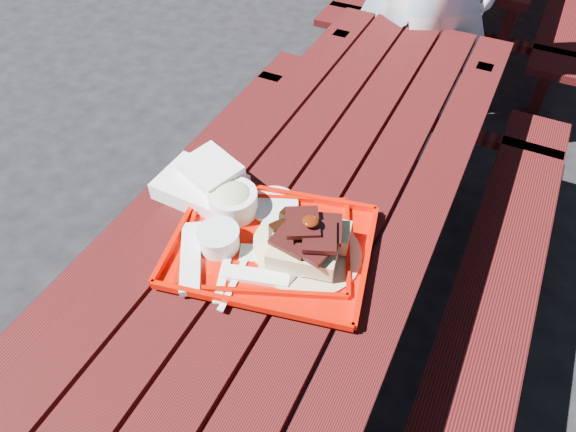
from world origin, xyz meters
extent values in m
plane|color=black|center=(0.00, 0.00, 0.00)|extent=(60.00, 60.00, 0.00)
cube|color=#480F0D|center=(-0.30, 0.00, 0.73)|extent=(0.14, 2.40, 0.04)
cube|color=#480F0D|center=(-0.15, 0.00, 0.73)|extent=(0.14, 2.40, 0.04)
cube|color=#480F0D|center=(0.00, 0.00, 0.73)|extent=(0.14, 2.40, 0.04)
cube|color=#480F0D|center=(0.15, 0.00, 0.73)|extent=(0.14, 2.40, 0.04)
cube|color=#480F0D|center=(0.30, 0.00, 0.73)|extent=(0.14, 2.40, 0.04)
cube|color=#480F0D|center=(-0.58, 0.00, 0.43)|extent=(0.25, 2.40, 0.04)
cube|color=#480F0D|center=(-0.58, 0.84, 0.21)|extent=(0.06, 0.06, 0.42)
cube|color=#480F0D|center=(0.58, 0.00, 0.43)|extent=(0.25, 2.40, 0.04)
cube|color=#480F0D|center=(0.58, 0.84, 0.21)|extent=(0.06, 0.06, 0.42)
cube|color=#480F0D|center=(-0.30, 0.96, 0.38)|extent=(0.06, 0.06, 0.75)
cube|color=#480F0D|center=(0.30, 0.96, 0.38)|extent=(0.06, 0.06, 0.75)
cube|color=#480F0D|center=(0.00, 0.96, 0.43)|extent=(1.40, 0.06, 0.04)
cube|color=#480F0D|center=(-0.58, 1.96, 0.21)|extent=(0.06, 0.06, 0.42)
cube|color=#480F0D|center=(0.58, 1.96, 0.21)|extent=(0.06, 0.06, 0.42)
cube|color=#480F0D|center=(-0.30, 1.84, 0.38)|extent=(0.06, 0.06, 0.75)
cube|color=#480F0D|center=(0.30, 1.84, 0.38)|extent=(0.06, 0.06, 0.75)
cube|color=#480F0D|center=(0.00, 1.84, 0.43)|extent=(1.40, 0.06, 0.04)
cube|color=red|center=(-0.01, -0.22, 0.76)|extent=(0.57, 0.48, 0.01)
cube|color=red|center=(-0.05, -0.03, 0.77)|extent=(0.49, 0.12, 0.02)
cube|color=red|center=(0.03, -0.41, 0.77)|extent=(0.49, 0.12, 0.02)
cube|color=red|center=(0.23, -0.17, 0.77)|extent=(0.09, 0.38, 0.02)
cube|color=red|center=(-0.26, -0.27, 0.77)|extent=(0.09, 0.38, 0.02)
cylinder|color=#C9B890|center=(0.09, -0.20, 0.77)|extent=(0.27, 0.27, 0.01)
cube|color=beige|center=(0.09, -0.24, 0.80)|extent=(0.18, 0.11, 0.05)
cube|color=beige|center=(0.09, -0.15, 0.80)|extent=(0.18, 0.11, 0.05)
ellipsoid|color=#491405|center=(0.09, -0.20, 0.90)|extent=(0.04, 0.04, 0.02)
cylinder|color=white|center=(-0.17, -0.15, 0.80)|extent=(0.14, 0.14, 0.07)
ellipsoid|color=beige|center=(-0.17, -0.15, 0.82)|extent=(0.12, 0.12, 0.05)
cylinder|color=white|center=(-0.08, -0.08, 0.77)|extent=(0.14, 0.14, 0.01)
cube|color=white|center=(-0.18, -0.35, 0.77)|extent=(0.16, 0.22, 0.02)
cube|color=white|center=(-0.08, -0.35, 0.77)|extent=(0.08, 0.18, 0.01)
cube|color=white|center=(-0.04, -0.35, 0.77)|extent=(0.04, 0.19, 0.01)
cube|color=white|center=(-0.05, -0.26, 0.77)|extent=(0.07, 0.07, 0.00)
cube|color=#C80E00|center=(-0.03, -0.21, 0.76)|extent=(0.51, 0.46, 0.01)
cube|color=#C80E00|center=(-0.09, -0.06, 0.77)|extent=(0.39, 0.17, 0.02)
cube|color=#C80E00|center=(0.03, -0.36, 0.77)|extent=(0.39, 0.17, 0.02)
cube|color=#C80E00|center=(0.16, -0.13, 0.77)|extent=(0.13, 0.30, 0.02)
cube|color=#C80E00|center=(-0.22, -0.29, 0.77)|extent=(0.13, 0.30, 0.02)
cube|color=white|center=(0.02, -0.19, 0.77)|extent=(0.19, 0.19, 0.01)
cylinder|color=beige|center=(0.03, -0.19, 0.77)|extent=(0.21, 0.21, 0.01)
cylinder|color=white|center=(-0.14, -0.28, 0.79)|extent=(0.10, 0.10, 0.05)
cylinder|color=white|center=(-0.14, -0.28, 0.82)|extent=(0.11, 0.11, 0.01)
cube|color=white|center=(0.00, -0.33, 0.77)|extent=(0.18, 0.09, 0.01)
cube|color=silver|center=(0.13, -0.26, 0.76)|extent=(0.06, 0.05, 0.00)
cube|color=white|center=(-0.29, -0.12, 0.78)|extent=(0.24, 0.18, 0.05)
cube|color=white|center=(-0.27, -0.09, 0.82)|extent=(0.20, 0.18, 0.04)
camera|label=1|loc=(0.41, -0.97, 1.79)|focal=32.00mm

